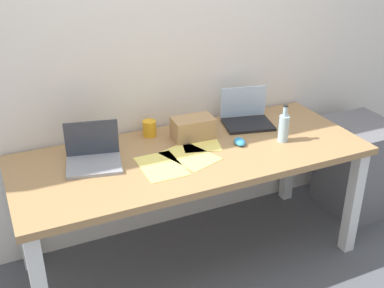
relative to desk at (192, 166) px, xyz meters
The scene contains 13 objects.
ground_plane 0.64m from the desk, ahead, with size 8.00×8.00×0.00m, color #515459.
back_wall 0.80m from the desk, 90.00° to the left, with size 5.20×0.08×2.60m, color silver.
desk is the anchor object (origin of this frame).
laptop_left 0.55m from the desk, 169.82° to the left, with size 0.33×0.29×0.21m.
laptop_right 0.54m from the desk, 24.60° to the left, with size 0.34×0.29×0.22m.
beer_bottle 0.57m from the desk, ahead, with size 0.06×0.06×0.22m.
computer_mouse 0.31m from the desk, ahead, with size 0.06×0.10×0.03m, color #338CC6.
cardboard_box 0.24m from the desk, 63.39° to the left, with size 0.24×0.14×0.13m, color tan.
coffee_mug 0.36m from the desk, 114.87° to the left, with size 0.08×0.08×0.10m, color gold.
paper_sheet_center 0.10m from the desk, 126.49° to the right, with size 0.21×0.30×0.00m, color #F4E06B.
paper_yellow_folder 0.25m from the desk, 159.39° to the right, with size 0.21×0.30×0.00m, color #F4E06B.
paper_sheet_near_back 0.17m from the desk, 48.94° to the left, with size 0.21×0.30×0.00m, color #F4E06B.
filing_cabinet 1.33m from the desk, ahead, with size 0.40×0.48×0.65m, color slate.
Camera 1 is at (-0.99, -2.15, 1.94)m, focal length 44.90 mm.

